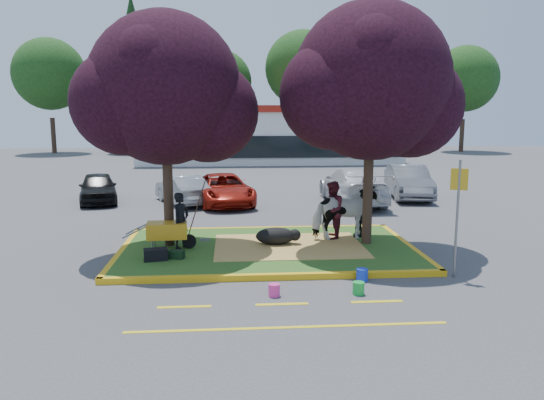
{
  "coord_description": "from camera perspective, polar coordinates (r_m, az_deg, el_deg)",
  "views": [
    {
      "loc": [
        -1.01,
        -14.6,
        3.93
      ],
      "look_at": [
        0.16,
        0.5,
        1.41
      ],
      "focal_mm": 35.0,
      "sensor_mm": 36.0,
      "label": 1
    }
  ],
  "objects": [
    {
      "name": "gear_bag_green",
      "position": [
        14.11,
        -10.26,
        -5.78
      ],
      "size": [
        0.45,
        0.34,
        0.21
      ],
      "primitive_type": "cube",
      "rotation": [
        0.0,
        0.0,
        -0.25
      ],
      "color": "black",
      "rests_on": "median_island"
    },
    {
      "name": "calf",
      "position": [
        15.28,
        0.39,
        -3.9
      ],
      "size": [
        1.28,
        0.93,
        0.5
      ],
      "primitive_type": "ellipsoid",
      "rotation": [
        0.0,
        0.0,
        -0.27
      ],
      "color": "black",
      "rests_on": "median_island"
    },
    {
      "name": "tree_purple_left",
      "position": [
        15.09,
        -11.36,
        10.92
      ],
      "size": [
        5.06,
        4.2,
        6.51
      ],
      "color": "black",
      "rests_on": "median_island"
    },
    {
      "name": "bucket_green",
      "position": [
        11.84,
        9.29,
        -9.34
      ],
      "size": [
        0.28,
        0.28,
        0.28
      ],
      "primitive_type": "cylinder",
      "rotation": [
        0.0,
        0.0,
        0.08
      ],
      "color": "green",
      "rests_on": "ground"
    },
    {
      "name": "curb_right",
      "position": [
        15.93,
        14.41,
        -4.84
      ],
      "size": [
        0.16,
        5.3,
        0.15
      ],
      "primitive_type": "cube",
      "color": "gold",
      "rests_on": "ground"
    },
    {
      "name": "bucket_pink",
      "position": [
        11.58,
        0.24,
        -9.66
      ],
      "size": [
        0.29,
        0.29,
        0.27
      ],
      "primitive_type": "cylinder",
      "rotation": [
        0.0,
        0.0,
        -0.17
      ],
      "color": "#F13597",
      "rests_on": "ground"
    },
    {
      "name": "fire_lane_stripe_a",
      "position": [
        11.16,
        -9.41,
        -11.27
      ],
      "size": [
        1.1,
        0.12,
        0.01
      ],
      "primitive_type": "cube",
      "color": "yellow",
      "rests_on": "ground"
    },
    {
      "name": "car_red",
      "position": [
        22.81,
        -5.22,
        1.16
      ],
      "size": [
        2.96,
        4.99,
        1.3
      ],
      "primitive_type": "imported",
      "rotation": [
        0.0,
        0.0,
        0.18
      ],
      "color": "#9B180C",
      "rests_on": "ground"
    },
    {
      "name": "cow",
      "position": [
        15.88,
        7.92,
        -1.35
      ],
      "size": [
        2.08,
        1.21,
        1.65
      ],
      "primitive_type": "imported",
      "rotation": [
        0.0,
        0.0,
        1.74
      ],
      "color": "silver",
      "rests_on": "median_island"
    },
    {
      "name": "curb_left",
      "position": [
        15.41,
        -15.84,
        -5.39
      ],
      "size": [
        0.16,
        5.3,
        0.15
      ],
      "primitive_type": "cube",
      "color": "gold",
      "rests_on": "ground"
    },
    {
      "name": "fire_lane_stripe_c",
      "position": [
        11.51,
        11.21,
        -10.67
      ],
      "size": [
        1.1,
        0.12,
        0.01
      ],
      "primitive_type": "cube",
      "color": "yellow",
      "rests_on": "ground"
    },
    {
      "name": "car_silver",
      "position": [
        23.16,
        -9.66,
        1.12
      ],
      "size": [
        2.74,
        3.98,
        1.24
      ],
      "primitive_type": "imported",
      "rotation": [
        0.0,
        0.0,
        3.56
      ],
      "color": "gray",
      "rests_on": "ground"
    },
    {
      "name": "fire_lane_stripe_b",
      "position": [
        11.16,
        1.08,
        -11.14
      ],
      "size": [
        1.1,
        0.12,
        0.01
      ],
      "primitive_type": "cube",
      "color": "yellow",
      "rests_on": "ground"
    },
    {
      "name": "wheelbarrow",
      "position": [
        15.05,
        -11.17,
        -3.24
      ],
      "size": [
        1.99,
        0.74,
        0.75
      ],
      "rotation": [
        0.0,
        0.0,
        0.07
      ],
      "color": "black",
      "rests_on": "median_island"
    },
    {
      "name": "handler",
      "position": [
        14.99,
        -9.76,
        -2.19
      ],
      "size": [
        0.63,
        0.69,
        1.57
      ],
      "primitive_type": "imported",
      "rotation": [
        0.0,
        0.0,
        0.97
      ],
      "color": "black",
      "rests_on": "median_island"
    },
    {
      "name": "curb_near",
      "position": [
        12.66,
        0.37,
        -8.26
      ],
      "size": [
        8.3,
        0.16,
        0.15
      ],
      "primitive_type": "cube",
      "color": "gold",
      "rests_on": "ground"
    },
    {
      "name": "curb_far",
      "position": [
        17.63,
        -1.03,
        -3.16
      ],
      "size": [
        8.3,
        0.16,
        0.15
      ],
      "primitive_type": "cube",
      "color": "gold",
      "rests_on": "ground"
    },
    {
      "name": "visitor_b",
      "position": [
        16.43,
        9.32,
        -1.87
      ],
      "size": [
        0.41,
        0.73,
        1.17
      ],
      "primitive_type": "imported",
      "rotation": [
        0.0,
        0.0,
        -1.37
      ],
      "color": "black",
      "rests_on": "median_island"
    },
    {
      "name": "median_island",
      "position": [
        15.13,
        -0.45,
        -5.29
      ],
      "size": [
        8.0,
        5.0,
        0.15
      ],
      "primitive_type": "cube",
      "color": "#26531A",
      "rests_on": "ground"
    },
    {
      "name": "ground",
      "position": [
        15.15,
        -0.45,
        -5.57
      ],
      "size": [
        90.0,
        90.0,
        0.0
      ],
      "primitive_type": "plane",
      "color": "#424244",
      "rests_on": "ground"
    },
    {
      "name": "fire_lane_long",
      "position": [
        10.05,
        1.75,
        -13.54
      ],
      "size": [
        6.0,
        0.1,
        0.01
      ],
      "primitive_type": "cube",
      "color": "yellow",
      "rests_on": "ground"
    },
    {
      "name": "bucket_blue",
      "position": [
        12.76,
        9.66,
        -7.93
      ],
      "size": [
        0.32,
        0.32,
        0.29
      ],
      "primitive_type": "cylinder",
      "rotation": [
        0.0,
        0.0,
        0.18
      ],
      "color": "blue",
      "rests_on": "ground"
    },
    {
      "name": "retail_building",
      "position": [
        42.72,
        -0.38,
        7.22
      ],
      "size": [
        20.4,
        8.4,
        4.4
      ],
      "color": "silver",
      "rests_on": "ground"
    },
    {
      "name": "car_white",
      "position": [
        23.21,
        8.7,
        1.57
      ],
      "size": [
        2.29,
        5.44,
        1.57
      ],
      "primitive_type": "imported",
      "rotation": [
        0.0,
        0.0,
        3.16
      ],
      "color": "silver",
      "rests_on": "ground"
    },
    {
      "name": "treeline",
      "position": [
        52.39,
        -2.01,
        13.63
      ],
      "size": [
        46.58,
        7.8,
        14.63
      ],
      "color": "black",
      "rests_on": "ground"
    },
    {
      "name": "car_grey",
      "position": [
        25.19,
        14.45,
        1.91
      ],
      "size": [
        2.18,
        4.72,
        1.5
      ],
      "primitive_type": "imported",
      "rotation": [
        0.0,
        0.0,
        -0.13
      ],
      "color": "slate",
      "rests_on": "ground"
    },
    {
      "name": "visitor_a",
      "position": [
        15.95,
        6.49,
        -1.1
      ],
      "size": [
        0.78,
        0.94,
        1.74
      ],
      "primitive_type": "imported",
      "rotation": [
        0.0,
        0.0,
        -1.73
      ],
      "color": "#46141E",
      "rests_on": "median_island"
    },
    {
      "name": "sign_post",
      "position": [
        13.21,
        19.36,
        -0.48
      ],
      "size": [
        0.37,
        0.19,
        2.83
      ],
      "rotation": [
        0.0,
        0.0,
        -0.43
      ],
      "color": "slate",
      "rests_on": "ground"
    },
    {
      "name": "straw_bedding",
      "position": [
        15.16,
        1.82,
        -4.95
      ],
      "size": [
        4.2,
        3.0,
        0.01
      ],
      "primitive_type": "cube",
      "color": "tan",
      "rests_on": "median_island"
    },
    {
      "name": "car_black",
      "position": [
        24.39,
        -18.21,
        1.26
      ],
      "size": [
        2.4,
        4.07,
        1.3
      ],
      "primitive_type": "imported",
      "rotation": [
        0.0,
        0.0,
        0.24
      ],
      "color": "black",
      "rests_on": "ground"
    },
    {
      "name": "gear_bag_dark",
      "position": [
        14.03,
        -12.4,
        -5.75
      ],
      "size": [
        0.65,
        0.43,
        0.3
      ],
      "primitive_type": "cube",
      "rotation": [
        0.0,
        0.0,
        0.19
      ],
      "color": "black",
      "rests_on": "median_island"
    },
    {
      "name": "tree_purple_right",
      "position": [
        15.3,
        10.69,
        11.67
      ],
      "size": [
        5.3,
        4.4,
        6.82
      ],
      "color": "black",
      "rests_on": "median_island"
    }
  ]
}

